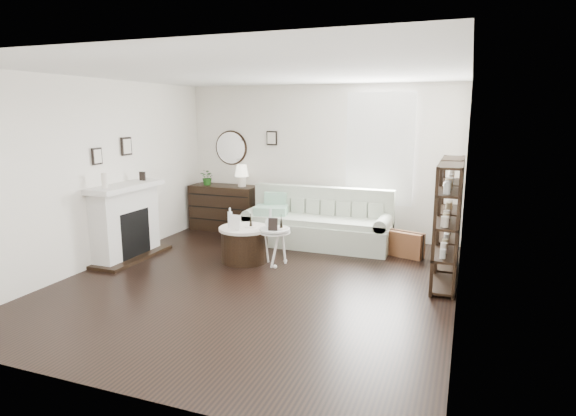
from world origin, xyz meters
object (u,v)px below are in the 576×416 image
at_px(sofa, 318,226).
at_px(drum_table, 245,244).
at_px(dresser, 225,208).
at_px(pedestal_table, 275,232).

xyz_separation_m(sofa, drum_table, (-0.76, -1.30, -0.05)).
relative_size(dresser, pedestal_table, 2.32).
xyz_separation_m(dresser, drum_table, (1.23, -1.69, -0.16)).
bearing_deg(dresser, pedestal_table, -44.52).
bearing_deg(drum_table, dresser, 125.99).
bearing_deg(dresser, drum_table, -54.01).
bearing_deg(drum_table, pedestal_table, -0.44).
height_order(drum_table, pedestal_table, pedestal_table).
distance_m(drum_table, pedestal_table, 0.55).
height_order(sofa, drum_table, sofa).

